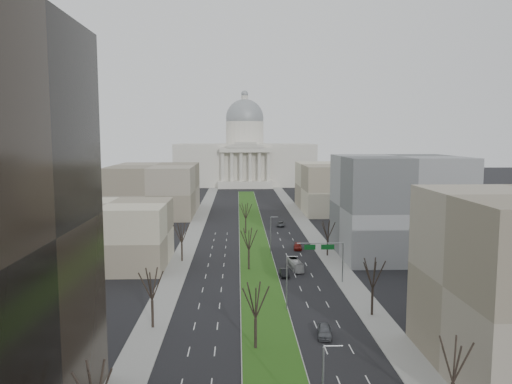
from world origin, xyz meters
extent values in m
plane|color=black|center=(0.00, 120.00, 0.00)|extent=(600.00, 600.00, 0.00)
cube|color=#999993|center=(0.00, 119.00, 0.07)|extent=(8.00, 222.00, 0.15)
cube|color=#1C4512|center=(0.00, 119.00, 0.17)|extent=(7.70, 221.70, 0.06)
cube|color=gray|center=(-17.50, 95.00, 0.07)|extent=(5.00, 330.00, 0.15)
cube|color=gray|center=(17.50, 95.00, 0.07)|extent=(5.00, 330.00, 0.15)
cube|color=beige|center=(0.00, 270.00, 12.00)|extent=(80.00, 40.00, 24.00)
cube|color=beige|center=(0.00, 247.00, 2.00)|extent=(30.00, 6.00, 4.00)
cube|color=beige|center=(0.00, 247.00, 21.00)|extent=(28.00, 5.00, 2.50)
cube|color=beige|center=(0.00, 247.00, 23.00)|extent=(20.00, 5.00, 1.80)
cube|color=beige|center=(0.00, 247.00, 24.60)|extent=(12.00, 5.00, 1.60)
cylinder|color=beige|center=(0.00, 270.00, 30.00)|extent=(22.00, 22.00, 14.00)
sphere|color=gray|center=(0.00, 270.00, 39.00)|extent=(22.00, 22.00, 22.00)
cylinder|color=beige|center=(0.00, 270.00, 50.00)|extent=(4.00, 4.00, 4.00)
sphere|color=gray|center=(0.00, 270.00, 53.00)|extent=(4.00, 4.00, 4.00)
cylinder|color=beige|center=(-12.50, 247.00, 12.00)|extent=(2.00, 2.00, 16.00)
cylinder|color=beige|center=(-7.50, 247.00, 12.00)|extent=(2.00, 2.00, 16.00)
cylinder|color=beige|center=(-2.50, 247.00, 12.00)|extent=(2.00, 2.00, 16.00)
cylinder|color=beige|center=(2.50, 247.00, 12.00)|extent=(2.00, 2.00, 16.00)
cylinder|color=beige|center=(7.50, 247.00, 12.00)|extent=(2.00, 2.00, 16.00)
cylinder|color=beige|center=(12.50, 247.00, 12.00)|extent=(2.00, 2.00, 16.00)
cube|color=gray|center=(-33.00, 85.00, 7.00)|extent=(26.00, 22.00, 14.00)
cube|color=#5B5E60|center=(34.00, 92.00, 12.00)|extent=(28.00, 26.00, 24.00)
cube|color=gray|center=(-35.00, 160.00, 9.00)|extent=(30.00, 40.00, 18.00)
cube|color=gray|center=(35.00, 165.00, 9.00)|extent=(30.00, 40.00, 18.00)
cylinder|color=black|center=(-17.20, 48.00, 2.16)|extent=(0.40, 0.40, 4.32)
cylinder|color=black|center=(-17.20, 88.00, 2.11)|extent=(0.40, 0.40, 4.22)
cylinder|color=black|center=(17.20, 52.00, 2.21)|extent=(0.40, 0.40, 4.42)
cylinder|color=black|center=(17.20, 92.00, 2.02)|extent=(0.40, 0.40, 4.03)
cylinder|color=black|center=(-2.00, 40.00, 2.16)|extent=(0.40, 0.40, 4.32)
cylinder|color=black|center=(-2.00, 80.00, 2.16)|extent=(0.40, 0.40, 4.32)
cylinder|color=black|center=(-2.00, 120.00, 2.16)|extent=(0.40, 0.40, 4.32)
cylinder|color=gray|center=(4.60, 20.00, 9.10)|extent=(1.80, 0.12, 0.12)
cylinder|color=gray|center=(3.70, 55.00, 4.50)|extent=(0.20, 0.20, 9.00)
cylinder|color=gray|center=(4.60, 55.00, 9.10)|extent=(1.80, 0.12, 0.12)
cylinder|color=gray|center=(3.70, 95.00, 4.50)|extent=(0.20, 0.20, 9.00)
cylinder|color=gray|center=(4.60, 95.00, 9.10)|extent=(1.80, 0.12, 0.12)
cylinder|color=gray|center=(16.20, 70.00, 4.00)|extent=(0.24, 0.24, 8.00)
cylinder|color=gray|center=(11.70, 70.00, 8.00)|extent=(9.00, 0.18, 0.18)
cube|color=#0C591E|center=(13.20, 70.08, 7.20)|extent=(2.60, 0.08, 1.00)
cube|color=#0C591E|center=(9.70, 70.08, 7.20)|extent=(2.20, 0.08, 1.00)
imported|color=#505258|center=(8.11, 43.91, 0.83)|extent=(2.66, 5.11, 1.66)
imported|color=black|center=(5.20, 75.01, 0.76)|extent=(1.76, 4.65, 1.51)
imported|color=maroon|center=(10.89, 99.12, 0.71)|extent=(2.48, 5.09, 1.43)
imported|color=#46484D|center=(9.35, 131.85, 0.72)|extent=(2.85, 5.36, 1.43)
imported|color=silver|center=(8.00, 80.01, 1.12)|extent=(2.98, 8.24, 2.25)
camera|label=1|loc=(-4.35, -24.79, 28.84)|focal=35.00mm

